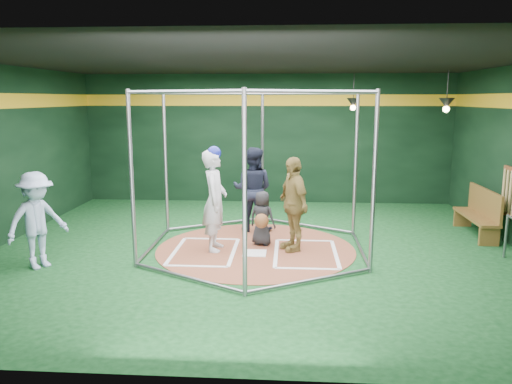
# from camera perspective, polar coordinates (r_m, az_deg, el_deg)

# --- Properties ---
(room_shell) EXTENTS (10.10, 9.10, 3.53)m
(room_shell) POSITION_cam_1_polar(r_m,az_deg,el_deg) (9.28, -0.04, 3.87)
(room_shell) COLOR #0C3514
(room_shell) RESTS_ON ground
(clay_disc) EXTENTS (3.80, 3.80, 0.01)m
(clay_disc) POSITION_cam_1_polar(r_m,az_deg,el_deg) (9.63, -0.04, -6.52)
(clay_disc) COLOR brown
(clay_disc) RESTS_ON ground
(home_plate) EXTENTS (0.43, 0.43, 0.01)m
(home_plate) POSITION_cam_1_polar(r_m,az_deg,el_deg) (9.34, -0.17, -6.99)
(home_plate) COLOR white
(home_plate) RESTS_ON clay_disc
(batter_box_left) EXTENTS (1.17, 1.77, 0.01)m
(batter_box_left) POSITION_cam_1_polar(r_m,az_deg,el_deg) (9.50, -5.91, -6.75)
(batter_box_left) COLOR white
(batter_box_left) RESTS_ON clay_disc
(batter_box_right) EXTENTS (1.17, 1.77, 0.01)m
(batter_box_right) POSITION_cam_1_polar(r_m,az_deg,el_deg) (9.38, 5.70, -6.99)
(batter_box_right) COLOR white
(batter_box_right) RESTS_ON clay_disc
(batting_cage) EXTENTS (4.05, 4.67, 3.00)m
(batting_cage) POSITION_cam_1_polar(r_m,az_deg,el_deg) (9.30, -0.04, 2.31)
(batting_cage) COLOR gray
(batting_cage) RESTS_ON ground
(pendant_lamp_near) EXTENTS (0.34, 0.34, 0.90)m
(pendant_lamp_near) POSITION_cam_1_polar(r_m,az_deg,el_deg) (12.88, 11.05, 9.98)
(pendant_lamp_near) COLOR black
(pendant_lamp_near) RESTS_ON room_shell
(pendant_lamp_far) EXTENTS (0.34, 0.34, 0.90)m
(pendant_lamp_far) POSITION_cam_1_polar(r_m,az_deg,el_deg) (11.68, 20.94, 9.43)
(pendant_lamp_far) COLOR black
(pendant_lamp_far) RESTS_ON room_shell
(batter_figure) EXTENTS (0.46, 0.70, 1.98)m
(batter_figure) POSITION_cam_1_polar(r_m,az_deg,el_deg) (9.37, -4.74, -0.83)
(batter_figure) COLOR silver
(batter_figure) RESTS_ON clay_disc
(visitor_leopard) EXTENTS (0.83, 1.13, 1.78)m
(visitor_leopard) POSITION_cam_1_polar(r_m,az_deg,el_deg) (9.39, 4.25, -1.36)
(visitor_leopard) COLOR #AC9249
(visitor_leopard) RESTS_ON clay_disc
(catcher_figure) EXTENTS (0.61, 0.64, 1.07)m
(catcher_figure) POSITION_cam_1_polar(r_m,az_deg,el_deg) (9.74, 0.70, -3.02)
(catcher_figure) COLOR black
(catcher_figure) RESTS_ON clay_disc
(umpire) EXTENTS (0.98, 0.81, 1.82)m
(umpire) POSITION_cam_1_polar(r_m,az_deg,el_deg) (10.74, -0.39, 0.31)
(umpire) COLOR black
(umpire) RESTS_ON clay_disc
(bystander_blue) EXTENTS (1.11, 1.23, 1.65)m
(bystander_blue) POSITION_cam_1_polar(r_m,az_deg,el_deg) (9.19, -23.76, -3.00)
(bystander_blue) COLOR #AABDE1
(bystander_blue) RESTS_ON ground
(dugout_bench) EXTENTS (0.40, 1.72, 1.00)m
(dugout_bench) POSITION_cam_1_polar(r_m,az_deg,el_deg) (11.46, 24.22, -2.07)
(dugout_bench) COLOR brown
(dugout_bench) RESTS_ON ground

